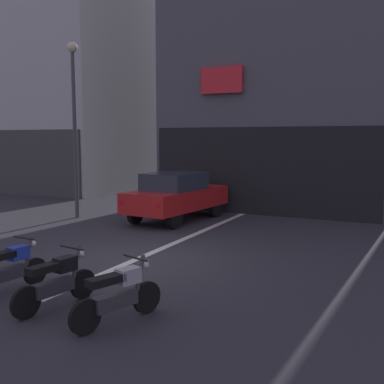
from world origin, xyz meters
The scene contains 8 objects.
ground_plane centered at (0.00, 0.00, 0.00)m, with size 120.00×120.00×0.00m, color #333338.
lane_centre_line centered at (0.00, 6.00, 0.00)m, with size 0.20×18.00×0.01m, color silver.
building_mid_block centered at (0.63, 12.04, 7.88)m, with size 8.73×9.44×15.78m.
car_red_crossing_near centered at (-1.56, 5.02, 0.89)m, with size 2.18×4.26×1.64m.
street_lamp centered at (-5.03, 4.03, 3.74)m, with size 0.36×0.36×6.05m.
motorcycle_blue_row_leftmost centered at (-0.79, -2.89, 0.46)m, with size 0.55×1.67×0.98m.
motorcycle_black_row_left_mid centered at (0.50, -3.11, 0.46)m, with size 0.55×1.66×0.98m.
motorcycle_silver_row_centre centered at (1.79, -3.19, 0.46)m, with size 0.67×1.61×0.98m.
Camera 1 is at (5.76, -8.79, 2.79)m, focal length 43.42 mm.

